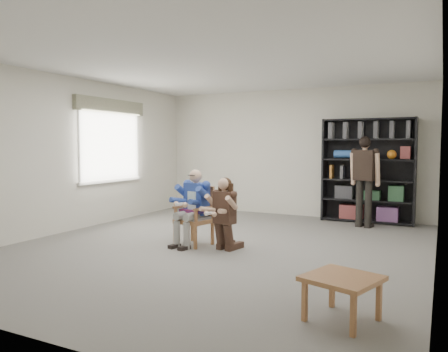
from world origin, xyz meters
The scene contains 9 objects.
room_shell centered at (0.00, 0.00, 1.40)m, with size 6.00×7.00×2.80m, color silver, non-canonical shape.
floor centered at (0.00, 0.00, 0.00)m, with size 6.00×7.00×0.01m, color slate.
window_left centered at (-2.95, 1.00, 1.63)m, with size 0.16×2.00×1.75m, color white, non-canonical shape.
armchair centered at (-0.40, -0.05, 0.46)m, with size 0.53×0.51×0.92m, color #98693F, non-canonical shape.
seated_man centered at (-0.40, -0.05, 0.60)m, with size 0.51×0.72×1.19m, color navy, non-canonical shape.
kneeling_woman centered at (0.18, -0.17, 0.55)m, with size 0.46×0.73×1.09m, color #3C281C, non-canonical shape.
bookshelf centered at (1.70, 3.28, 1.05)m, with size 1.80×0.38×2.10m, color black, non-canonical shape.
standing_man centered at (1.73, 2.68, 0.86)m, with size 0.53×0.30×1.73m, color black, non-canonical shape.
side_table centered at (2.28, -2.02, 0.20)m, with size 0.59×0.59×0.40m, color #98693F, non-canonical shape.
Camera 1 is at (3.05, -5.86, 1.56)m, focal length 35.00 mm.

